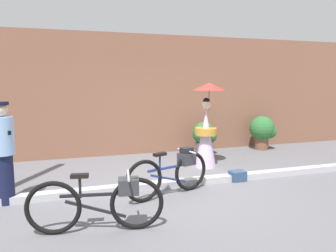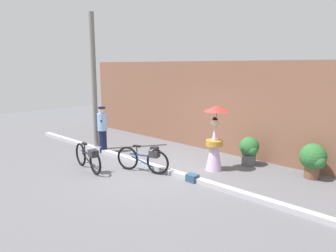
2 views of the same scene
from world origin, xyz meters
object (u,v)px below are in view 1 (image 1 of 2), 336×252
at_px(bicycle_near_officer, 101,202).
at_px(person_officer, 3,150).
at_px(bicycle_far_side, 172,171).
at_px(potted_plant_small, 205,137).
at_px(person_with_parasol, 206,127).
at_px(potted_plant_by_door, 263,130).
at_px(backpack_on_pavement, 238,176).

relative_size(bicycle_near_officer, person_officer, 1.07).
relative_size(bicycle_far_side, potted_plant_small, 1.84).
distance_m(bicycle_near_officer, person_with_parasol, 3.69).
relative_size(person_with_parasol, potted_plant_by_door, 1.98).
distance_m(bicycle_near_officer, bicycle_far_side, 1.65).
relative_size(bicycle_near_officer, potted_plant_by_door, 1.80).
relative_size(bicycle_near_officer, bicycle_far_side, 1.08).
xyz_separation_m(bicycle_near_officer, bicycle_far_side, (1.30, 1.02, 0.01)).
xyz_separation_m(potted_plant_small, backpack_on_pavement, (-0.33, -2.33, -0.38)).
distance_m(person_officer, potted_plant_small, 4.99).
xyz_separation_m(bicycle_near_officer, potted_plant_small, (3.10, 3.70, 0.09)).
bearing_deg(bicycle_far_side, potted_plant_small, 56.18).
bearing_deg(bicycle_near_officer, potted_plant_by_door, 37.48).
bearing_deg(person_officer, potted_plant_small, 27.01).
xyz_separation_m(bicycle_far_side, backpack_on_pavement, (1.46, 0.35, -0.31)).
relative_size(bicycle_far_side, backpack_on_pavement, 5.41).
bearing_deg(potted_plant_small, bicycle_near_officer, -129.92).
distance_m(bicycle_far_side, potted_plant_by_door, 4.60).
xyz_separation_m(bicycle_near_officer, person_with_parasol, (2.62, 2.55, 0.51)).
bearing_deg(person_with_parasol, bicycle_far_side, -130.80).
distance_m(person_with_parasol, potted_plant_small, 1.32).
bearing_deg(person_officer, person_with_parasol, 15.59).
height_order(potted_plant_small, backpack_on_pavement, potted_plant_small).
bearing_deg(backpack_on_pavement, potted_plant_by_door, 47.96).
bearing_deg(person_with_parasol, person_officer, -164.41).
bearing_deg(person_with_parasol, backpack_on_pavement, -82.97).
distance_m(potted_plant_by_door, backpack_on_pavement, 3.30).
bearing_deg(person_officer, bicycle_far_side, -9.16).
distance_m(bicycle_far_side, person_officer, 2.71).
bearing_deg(bicycle_far_side, person_officer, 170.84).
xyz_separation_m(bicycle_near_officer, person_officer, (-1.34, 1.44, 0.46)).
distance_m(person_officer, backpack_on_pavement, 4.17).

